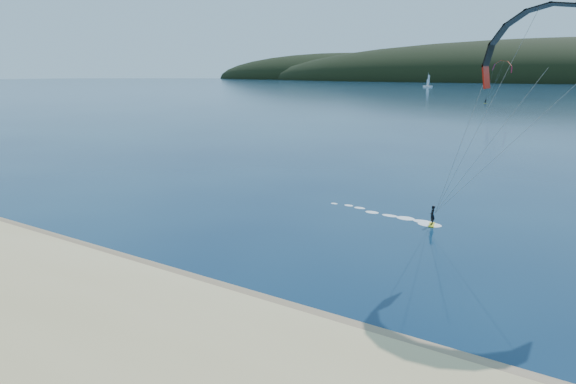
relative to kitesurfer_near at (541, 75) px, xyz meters
The scene contains 5 objects.
ground 28.46m from the kitesurfer_near, 127.34° to the right, with size 1800.00×1800.00×0.00m, color #081C3B.
wet_sand 25.39m from the kitesurfer_near, 134.36° to the right, with size 220.00×2.50×0.10m.
kitesurfer_near is the anchor object (origin of this frame).
kitesurfer_far 176.00m from the kitesurfer_near, 100.36° to the left, with size 9.98×5.55×15.34m.
sailboat 402.18m from the kitesurfer_near, 107.98° to the left, with size 8.36×5.17×11.63m.
Camera 1 is at (19.30, -15.02, 12.28)m, focal length 30.55 mm.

